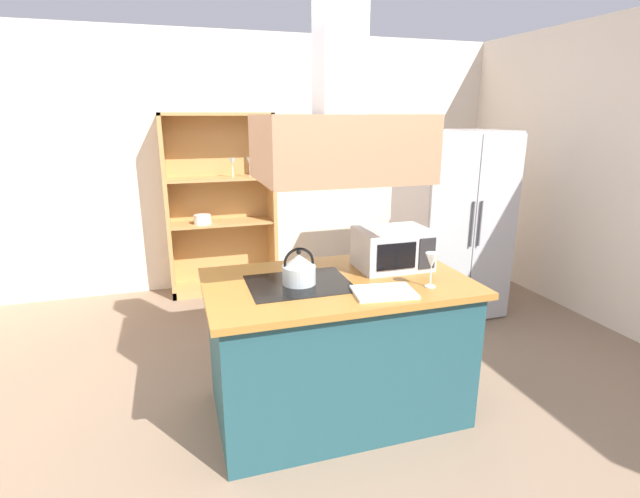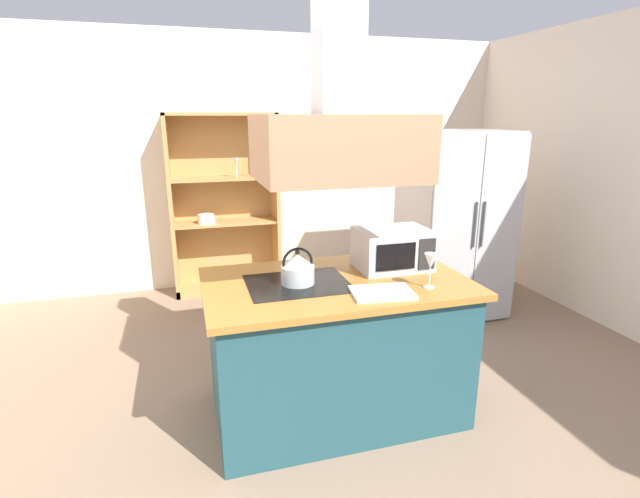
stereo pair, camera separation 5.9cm
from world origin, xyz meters
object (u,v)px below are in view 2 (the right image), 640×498
Objects in this scene: refrigerator at (454,225)px; wine_glass_on_counter at (430,263)px; dish_cabinet at (225,214)px; cutting_board at (382,293)px; kettle at (298,269)px; microwave at (393,249)px.

wine_glass_on_counter is at bearing -125.96° from refrigerator.
dish_cabinet is 2.87m from cutting_board.
refrigerator is 0.92× the size of dish_cabinet.
microwave is (0.66, 0.12, 0.04)m from kettle.
kettle is at bearing -85.37° from dish_cabinet.
refrigerator is 7.83× the size of kettle.
dish_cabinet is at bearing 102.40° from cutting_board.
refrigerator is 2.39m from dish_cabinet.
kettle is 0.77m from wine_glass_on_counter.
dish_cabinet is 5.55× the size of cutting_board.
dish_cabinet reaches higher than microwave.
refrigerator is at bearing 54.04° from wine_glass_on_counter.
microwave reaches higher than wine_glass_on_counter.
dish_cabinet is (-2.03, 1.26, -0.03)m from refrigerator.
kettle is 0.48× the size of microwave.
microwave reaches higher than cutting_board.
refrigerator is at bearing -31.85° from dish_cabinet.
microwave is (-1.16, -1.13, 0.16)m from refrigerator.
microwave is at bearing 59.07° from cutting_board.
refrigerator is 1.89m from wine_glass_on_counter.
dish_cabinet is at bearing 94.63° from kettle.
kettle reaches higher than wine_glass_on_counter.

